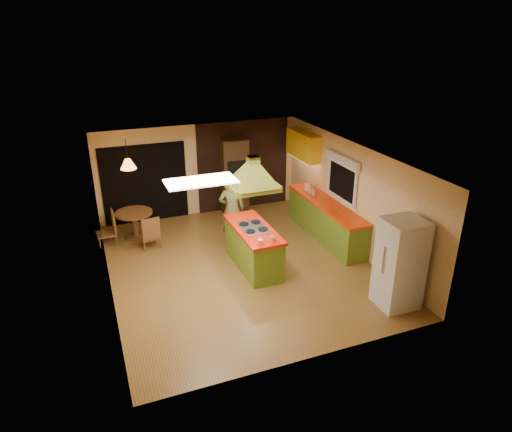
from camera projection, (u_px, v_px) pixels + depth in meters
name	position (u px, v px, depth m)	size (l,w,h in m)	color
ground	(240.00, 265.00, 10.09)	(6.50, 6.50, 0.00)	olive
room_walls	(240.00, 213.00, 9.60)	(5.50, 6.50, 6.50)	beige
ceiling_plane	(239.00, 156.00, 9.11)	(6.50, 6.50, 0.00)	silver
brick_panel	(243.00, 165.00, 12.78)	(2.64, 0.03, 2.50)	#381E14
nook_opening	(145.00, 184.00, 11.94)	(2.20, 0.03, 2.10)	black
right_counter	(326.00, 220.00, 11.24)	(0.62, 3.05, 0.92)	olive
upper_cabinets	(303.00, 145.00, 12.06)	(0.34, 1.40, 0.70)	yellow
window_right	(343.00, 170.00, 10.64)	(0.12, 1.35, 1.06)	black
fluor_panel	(201.00, 181.00, 7.72)	(1.20, 0.60, 0.03)	white
kitchen_island	(253.00, 247.00, 9.87)	(0.77, 1.87, 0.95)	olive
range_hood	(253.00, 168.00, 9.17)	(1.00, 0.72, 0.79)	olive
man	(232.00, 210.00, 10.80)	(0.62, 0.41, 1.71)	brown
refrigerator	(400.00, 264.00, 8.39)	(0.72, 0.68, 1.75)	silver
wall_oven	(234.00, 176.00, 12.49)	(0.73, 0.64, 2.11)	#3F2914
dining_table	(135.00, 220.00, 11.22)	(0.90, 0.90, 0.68)	brown
chair_left	(106.00, 228.00, 10.93)	(0.45, 0.45, 0.82)	brown
chair_near	(149.00, 231.00, 10.78)	(0.44, 0.44, 0.81)	brown
pendant_lamp	(128.00, 164.00, 10.66)	(0.37, 0.37, 0.24)	#FF9E3F
canister_large	(307.00, 187.00, 11.81)	(0.13, 0.13, 0.19)	#FFF5CD
canister_medium	(310.00, 189.00, 11.66)	(0.13, 0.13, 0.18)	beige
canister_small	(314.00, 192.00, 11.50)	(0.12, 0.12, 0.16)	beige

